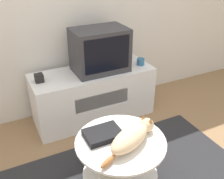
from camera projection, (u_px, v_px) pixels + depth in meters
name	position (u px, v px, depth m)	size (l,w,h in m)	color
tv_stand	(93.00, 95.00, 2.94)	(1.32, 0.50, 0.57)	white
tv	(100.00, 50.00, 2.72)	(0.57, 0.38, 0.45)	#333338
speaker	(39.00, 78.00, 2.57)	(0.08, 0.08, 0.08)	black
mug	(141.00, 62.00, 2.94)	(0.09, 0.09, 0.08)	teal
coffee_table	(120.00, 158.00, 2.04)	(0.69, 0.69, 0.45)	#B2B2B7
dvd_box	(103.00, 134.00, 1.99)	(0.28, 0.20, 0.05)	black
cat	(132.00, 137.00, 1.89)	(0.56, 0.31, 0.14)	beige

